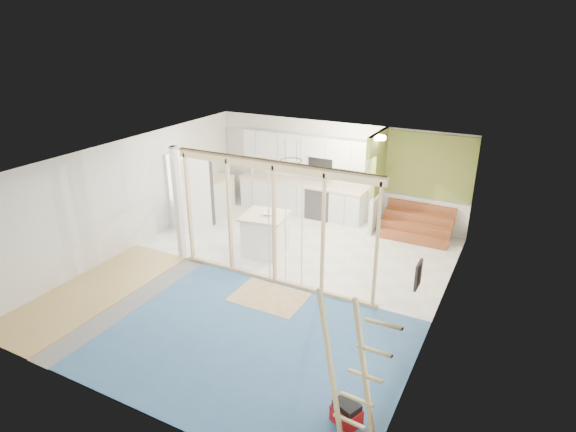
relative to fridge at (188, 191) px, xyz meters
The scene contains 17 objects.
room 3.45m from the fridge, 26.44° to the right, with size 7.01×8.01×2.61m.
floor_overlays 3.61m from the fridge, 25.00° to the right, with size 7.00×8.00×0.03m.
stud_frame 3.28m from the fridge, 28.36° to the right, with size 4.66×0.14×2.60m.
base_cabinets 2.40m from the fridge, 51.23° to the left, with size 4.45×2.24×0.93m.
upper_cabinets 3.31m from the fridge, 45.59° to the left, with size 3.60×0.41×0.85m.
green_partition 5.55m from the fridge, 22.55° to the left, with size 2.25×1.51×2.60m.
pot_rack 2.97m from the fridge, ahead, with size 0.52×0.52×0.72m.
sheathing_panel 7.45m from the fridge, 28.29° to the right, with size 0.02×4.00×2.60m, color tan.
electrical_panel 7.17m from the fridge, 24.24° to the right, with size 0.04×0.30×0.40m, color #39383E.
ceiling_light 4.96m from the fridge, 18.17° to the left, with size 0.32×0.32×0.08m, color #FFEABF.
fridge is the anchor object (origin of this frame).
island 2.62m from the fridge, ahead, with size 1.11×1.11×0.95m.
bowl 2.64m from the fridge, ahead, with size 0.25×0.25×0.06m, color white.
soap_bottle_a 2.27m from the fridge, 75.25° to the left, with size 0.13×0.13×0.33m, color #B4BBC8.
soap_bottle_b 3.96m from the fridge, 31.48° to the left, with size 0.09×0.09×0.19m, color silver.
toolbox 7.53m from the fridge, 36.05° to the right, with size 0.45×0.40×0.35m.
ladder 7.71m from the fridge, 36.86° to the right, with size 1.09×0.18×2.05m.
Camera 1 is at (4.56, -7.62, 5.00)m, focal length 30.00 mm.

